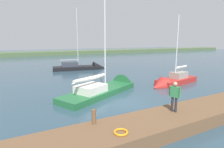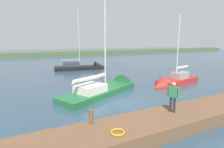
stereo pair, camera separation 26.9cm
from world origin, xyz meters
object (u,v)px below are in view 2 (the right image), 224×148
Objects in this scene: mooring_post_near at (91,117)px; life_ring_buoy at (118,132)px; sailboat_far_right at (172,83)px; person_on_dock at (173,95)px; sailboat_mid_channel at (111,88)px; sailboat_inner_slip at (85,68)px.

mooring_post_near reaches higher than life_ring_buoy.
person_on_dock is (7.22, 7.13, 1.55)m from sailboat_far_right.
person_on_dock is at bearing -117.75° from sailboat_mid_channel.
sailboat_mid_channel reaches higher than mooring_post_near.
sailboat_inner_slip is 14.09m from sailboat_mid_channel.
sailboat_inner_slip is 15.61m from sailboat_far_right.
sailboat_far_right is 10.27m from person_on_dock.
sailboat_inner_slip reaches higher than sailboat_far_right.
life_ring_buoy is at bearing 23.99° from sailboat_far_right.
sailboat_mid_channel reaches higher than person_on_dock.
sailboat_mid_channel is 7.08m from sailboat_far_right.
mooring_post_near is at bearing 17.39° from sailboat_far_right.
sailboat_inner_slip is (-6.36, -22.70, -0.57)m from life_ring_buoy.
person_on_dock reaches higher than life_ring_buoy.
life_ring_buoy is 9.74m from sailboat_mid_channel.
sailboat_far_right reaches higher than person_on_dock.
person_on_dock is at bearing 33.52° from sailboat_far_right.
life_ring_buoy is at bearing 115.67° from mooring_post_near.
person_on_dock is at bearing -85.81° from sailboat_inner_slip.
sailboat_mid_channel is (2.22, 13.91, -0.02)m from sailboat_inner_slip.
life_ring_buoy is 0.38× the size of person_on_dock.
mooring_post_near is 22.44m from sailboat_inner_slip.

